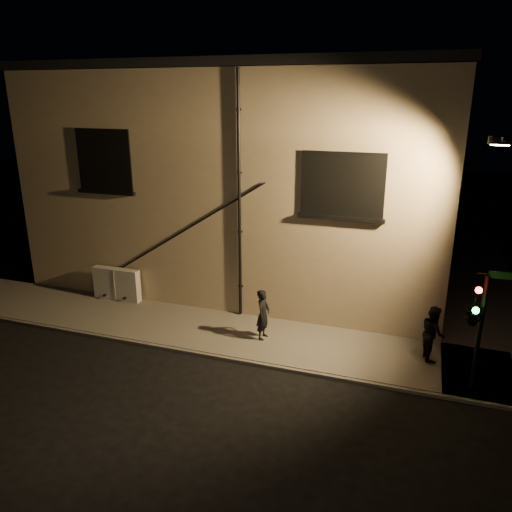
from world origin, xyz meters
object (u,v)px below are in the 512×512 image
at_px(utility_cabinet, 117,284).
at_px(pedestrian_a, 263,314).
at_px(pedestrian_b, 433,333).
at_px(traffic_signal, 474,312).

xyz_separation_m(utility_cabinet, pedestrian_a, (6.30, -1.24, 0.21)).
bearing_deg(pedestrian_a, pedestrian_b, -82.06).
xyz_separation_m(utility_cabinet, pedestrian_b, (11.44, -0.84, 0.21)).
relative_size(pedestrian_a, pedestrian_b, 1.00).
relative_size(utility_cabinet, pedestrian_b, 1.14).
bearing_deg(traffic_signal, pedestrian_b, 118.94).
height_order(pedestrian_a, traffic_signal, traffic_signal).
distance_m(utility_cabinet, traffic_signal, 12.63).
bearing_deg(pedestrian_a, utility_cabinet, 82.32).
bearing_deg(pedestrian_b, utility_cabinet, 71.38).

